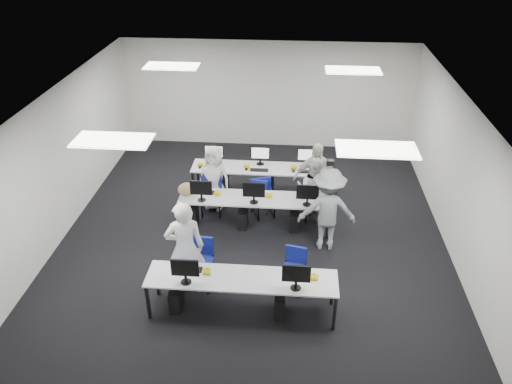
# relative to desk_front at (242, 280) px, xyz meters

# --- Properties ---
(room) EXTENTS (9.00, 9.02, 3.00)m
(room) POSITION_rel_desk_front_xyz_m (0.00, 2.40, 0.82)
(room) COLOR black
(room) RESTS_ON ground
(ceiling_panels) EXTENTS (5.20, 4.60, 0.02)m
(ceiling_panels) POSITION_rel_desk_front_xyz_m (0.00, 2.40, 2.30)
(ceiling_panels) COLOR white
(ceiling_panels) RESTS_ON room
(desk_front) EXTENTS (3.20, 0.70, 0.73)m
(desk_front) POSITION_rel_desk_front_xyz_m (0.00, 0.00, 0.00)
(desk_front) COLOR #B7BABC
(desk_front) RESTS_ON ground
(desk_mid) EXTENTS (3.20, 0.70, 0.73)m
(desk_mid) POSITION_rel_desk_front_xyz_m (0.00, 2.60, 0.00)
(desk_mid) COLOR #B7BABC
(desk_mid) RESTS_ON ground
(desk_back) EXTENTS (3.20, 0.70, 0.73)m
(desk_back) POSITION_rel_desk_front_xyz_m (0.00, 4.00, 0.00)
(desk_back) COLOR #B7BABC
(desk_back) RESTS_ON ground
(equipment_front) EXTENTS (2.51, 0.41, 1.19)m
(equipment_front) POSITION_rel_desk_front_xyz_m (-0.19, -0.02, -0.32)
(equipment_front) COLOR #0D56AC
(equipment_front) RESTS_ON desk_front
(equipment_mid) EXTENTS (2.91, 0.41, 1.19)m
(equipment_mid) POSITION_rel_desk_front_xyz_m (-0.19, 2.58, -0.32)
(equipment_mid) COLOR white
(equipment_mid) RESTS_ON desk_mid
(equipment_back) EXTENTS (2.91, 0.41, 1.19)m
(equipment_back) POSITION_rel_desk_front_xyz_m (0.19, 4.02, -0.32)
(equipment_back) COLOR white
(equipment_back) RESTS_ON desk_back
(chair_0) EXTENTS (0.50, 0.54, 0.94)m
(chair_0) POSITION_rel_desk_front_xyz_m (-0.85, 0.64, -0.38)
(chair_0) COLOR navy
(chair_0) RESTS_ON ground
(chair_1) EXTENTS (0.48, 0.51, 0.82)m
(chair_1) POSITION_rel_desk_front_xyz_m (0.86, 0.66, -0.42)
(chair_1) COLOR navy
(chair_1) RESTS_ON ground
(chair_2) EXTENTS (0.46, 0.50, 0.90)m
(chair_2) POSITION_rel_desk_front_xyz_m (-1.01, 3.09, -0.40)
(chair_2) COLOR navy
(chair_2) RESTS_ON ground
(chair_3) EXTENTS (0.53, 0.56, 0.85)m
(chair_3) POSITION_rel_desk_front_xyz_m (0.17, 3.12, -0.41)
(chair_3) COLOR navy
(chair_3) RESTS_ON ground
(chair_4) EXTENTS (0.49, 0.52, 0.85)m
(chair_4) POSITION_rel_desk_front_xyz_m (1.26, 3.06, -0.41)
(chair_4) COLOR navy
(chair_4) RESTS_ON ground
(chair_5) EXTENTS (0.44, 0.47, 0.82)m
(chair_5) POSITION_rel_desk_front_xyz_m (-1.06, 3.47, -0.42)
(chair_5) COLOR navy
(chair_5) RESTS_ON ground
(chair_6) EXTENTS (0.48, 0.51, 0.85)m
(chair_6) POSITION_rel_desk_front_xyz_m (0.08, 3.34, -0.41)
(chair_6) COLOR navy
(chair_6) RESTS_ON ground
(chair_7) EXTENTS (0.50, 0.53, 0.84)m
(chair_7) POSITION_rel_desk_front_xyz_m (1.24, 3.49, -0.42)
(chair_7) COLOR navy
(chair_7) RESTS_ON ground
(handbag) EXTENTS (0.42, 0.34, 0.30)m
(handbag) POSITION_rel_desk_front_xyz_m (-1.45, 2.59, 0.20)
(handbag) COLOR tan
(handbag) RESTS_ON desk_mid
(student_0) EXTENTS (0.77, 0.60, 1.87)m
(student_0) POSITION_rel_desk_front_xyz_m (-1.04, 0.47, 0.25)
(student_0) COLOR #BAB9AF
(student_0) RESTS_ON ground
(student_1) EXTENTS (0.85, 0.75, 1.48)m
(student_1) POSITION_rel_desk_front_xyz_m (1.23, 3.09, 0.06)
(student_1) COLOR #BAB9AF
(student_1) RESTS_ON ground
(student_2) EXTENTS (0.86, 0.69, 1.54)m
(student_2) POSITION_rel_desk_front_xyz_m (-0.97, 3.35, 0.09)
(student_2) COLOR #BAB9AF
(student_2) RESTS_ON ground
(student_3) EXTENTS (1.04, 0.57, 1.68)m
(student_3) POSITION_rel_desk_front_xyz_m (1.28, 3.39, 0.16)
(student_3) COLOR #BAB9AF
(student_3) RESTS_ON ground
(photographer) EXTENTS (1.18, 0.71, 1.78)m
(photographer) POSITION_rel_desk_front_xyz_m (1.49, 2.00, 0.21)
(photographer) COLOR gray
(photographer) RESTS_ON ground
(dslr_camera) EXTENTS (0.15, 0.19, 0.10)m
(dslr_camera) POSITION_rel_desk_front_xyz_m (1.49, 2.18, 1.16)
(dslr_camera) COLOR black
(dslr_camera) RESTS_ON photographer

